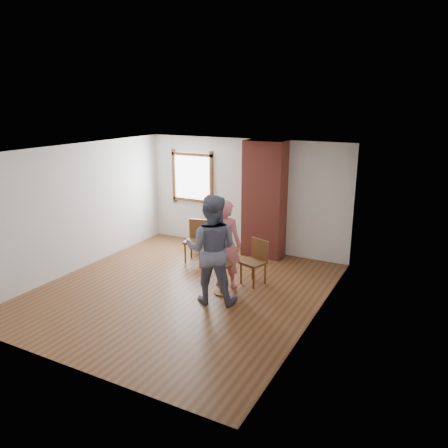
{
  "coord_description": "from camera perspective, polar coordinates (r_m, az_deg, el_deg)",
  "views": [
    {
      "loc": [
        4.19,
        -6.29,
        3.43
      ],
      "look_at": [
        0.48,
        0.8,
        1.15
      ],
      "focal_mm": 35.0,
      "sensor_mm": 36.0,
      "label": 1
    }
  ],
  "objects": [
    {
      "name": "person_pink",
      "position": [
        8.14,
        0.19,
        -2.61
      ],
      "size": [
        0.64,
        0.44,
        1.69
      ],
      "primitive_type": "imported",
      "rotation": [
        0.0,
        0.0,
        3.2
      ],
      "color": "#DB6D6D",
      "rests_on": "ground"
    },
    {
      "name": "man",
      "position": [
        7.51,
        -1.65,
        -3.32
      ],
      "size": [
        1.11,
        0.98,
        1.92
      ],
      "primitive_type": "imported",
      "rotation": [
        0.0,
        0.0,
        3.45
      ],
      "color": "#121632",
      "rests_on": "ground"
    },
    {
      "name": "room_shell",
      "position": [
        8.26,
        -3.91,
        4.54
      ],
      "size": [
        5.04,
        5.52,
        2.62
      ],
      "color": "silver",
      "rests_on": "ground"
    },
    {
      "name": "cake_slice",
      "position": [
        7.87,
        -0.23,
        -4.88
      ],
      "size": [
        0.08,
        0.07,
        0.06
      ],
      "primitive_type": "cube",
      "color": "white",
      "rests_on": "cake_plate"
    },
    {
      "name": "side_table",
      "position": [
        7.96,
        -0.29,
        -6.45
      ],
      "size": [
        0.4,
        0.4,
        0.6
      ],
      "color": "#59341A",
      "rests_on": "ground"
    },
    {
      "name": "dining_chair_right",
      "position": [
        8.42,
        4.18,
        -4.61
      ],
      "size": [
        0.51,
        0.51,
        0.87
      ],
      "rotation": [
        0.0,
        0.0,
        -0.32
      ],
      "color": "#59341A",
      "rests_on": "ground"
    },
    {
      "name": "ground",
      "position": [
        8.3,
        -5.54,
        -8.59
      ],
      "size": [
        5.5,
        5.5,
        0.0
      ],
      "primitive_type": "plane",
      "color": "brown",
      "rests_on": "ground"
    },
    {
      "name": "dining_chair_left",
      "position": [
        9.6,
        -3.61,
        -1.84
      ],
      "size": [
        0.49,
        0.49,
        0.91
      ],
      "rotation": [
        0.0,
        0.0,
        0.16
      ],
      "color": "#59341A",
      "rests_on": "ground"
    },
    {
      "name": "dark_pot",
      "position": [
        10.8,
        -4.26,
        -2.26
      ],
      "size": [
        0.19,
        0.19,
        0.14
      ],
      "primitive_type": "cylinder",
      "rotation": [
        0.0,
        0.0,
        0.42
      ],
      "color": "black",
      "rests_on": "ground"
    },
    {
      "name": "brick_chimney",
      "position": [
        9.73,
        5.3,
        3.19
      ],
      "size": [
        0.9,
        0.5,
        2.6
      ],
      "primitive_type": "cube",
      "color": "#994036",
      "rests_on": "ground"
    },
    {
      "name": "cake_plate",
      "position": [
        7.89,
        -0.29,
        -5.1
      ],
      "size": [
        0.18,
        0.18,
        0.01
      ],
      "primitive_type": "cylinder",
      "color": "white",
      "rests_on": "side_table"
    },
    {
      "name": "stoneware_crock",
      "position": [
        10.22,
        -3.18,
        -2.32
      ],
      "size": [
        0.39,
        0.39,
        0.48
      ],
      "primitive_type": "cylinder",
      "rotation": [
        0.0,
        0.0,
        -0.05
      ],
      "color": "tan",
      "rests_on": "ground"
    }
  ]
}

